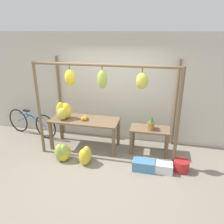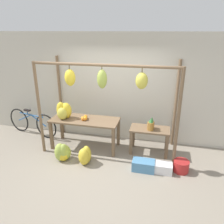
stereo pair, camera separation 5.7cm
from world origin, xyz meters
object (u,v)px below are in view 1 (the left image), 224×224
object	(u,v)px
banana_pile_ground_right	(85,156)
blue_bucket	(181,166)
orange_pile	(84,118)
fruit_crate_white	(144,165)
parked_bicycle	(31,123)
pineapple_cluster	(151,124)
fruit_crate_purple	(162,167)
banana_pile_ground_left	(63,153)
banana_pile_on_table	(63,111)

from	to	relation	value
banana_pile_ground_right	blue_bucket	size ratio (longest dim) A/B	1.42
blue_bucket	orange_pile	bearing A→B (deg)	168.15
fruit_crate_white	parked_bicycle	distance (m)	3.42
banana_pile_ground_right	fruit_crate_white	world-z (taller)	banana_pile_ground_right
orange_pile	parked_bicycle	world-z (taller)	orange_pile
pineapple_cluster	fruit_crate_purple	bearing A→B (deg)	-65.69
pineapple_cluster	banana_pile_ground_left	xyz separation A→B (m)	(-1.91, -0.75, -0.58)
orange_pile	fruit_crate_purple	size ratio (longest dim) A/B	0.57
parked_bicycle	fruit_crate_purple	bearing A→B (deg)	-15.05
blue_bucket	parked_bicycle	size ratio (longest dim) A/B	0.19
banana_pile_on_table	blue_bucket	world-z (taller)	banana_pile_on_table
pineapple_cluster	banana_pile_ground_right	bearing A→B (deg)	-151.75
banana_pile_ground_left	fruit_crate_white	distance (m)	1.84
pineapple_cluster	banana_pile_ground_right	size ratio (longest dim) A/B	0.68
banana_pile_ground_left	fruit_crate_white	xyz separation A→B (m)	(1.84, 0.04, -0.08)
banana_pile_ground_right	fruit_crate_purple	distance (m)	1.70
pineapple_cluster	parked_bicycle	bearing A→B (deg)	175.14
orange_pile	banana_pile_ground_right	xyz separation A→B (m)	(0.23, -0.66, -0.62)
parked_bicycle	fruit_crate_purple	distance (m)	3.79
fruit_crate_white	pineapple_cluster	bearing A→B (deg)	84.15
fruit_crate_purple	fruit_crate_white	bearing A→B (deg)	-177.60
banana_pile_ground_right	blue_bucket	world-z (taller)	banana_pile_ground_right
banana_pile_ground_right	banana_pile_ground_left	bearing A→B (deg)	-178.90
banana_pile_ground_left	blue_bucket	world-z (taller)	banana_pile_ground_left
banana_pile_ground_left	banana_pile_ground_right	size ratio (longest dim) A/B	0.94
banana_pile_on_table	banana_pile_ground_right	xyz separation A→B (m)	(0.77, -0.65, -0.76)
orange_pile	blue_bucket	world-z (taller)	orange_pile
pineapple_cluster	banana_pile_ground_left	distance (m)	2.13
blue_bucket	fruit_crate_purple	bearing A→B (deg)	-162.04
pineapple_cluster	banana_pile_ground_right	world-z (taller)	pineapple_cluster
banana_pile_on_table	fruit_crate_white	bearing A→B (deg)	-16.70
blue_bucket	banana_pile_ground_right	bearing A→B (deg)	-175.31
orange_pile	blue_bucket	distance (m)	2.46
banana_pile_ground_right	pineapple_cluster	bearing A→B (deg)	28.25
fruit_crate_white	orange_pile	bearing A→B (deg)	157.63
banana_pile_ground_right	blue_bucket	bearing A→B (deg)	4.69
fruit_crate_purple	banana_pile_ground_right	bearing A→B (deg)	-178.55
orange_pile	banana_pile_ground_left	world-z (taller)	orange_pile
fruit_crate_white	blue_bucket	size ratio (longest dim) A/B	1.45
banana_pile_ground_right	fruit_crate_white	size ratio (longest dim) A/B	0.98
fruit_crate_white	blue_bucket	bearing A→B (deg)	10.45
banana_pile_ground_left	banana_pile_ground_right	xyz separation A→B (m)	(0.53, 0.01, 0.00)
banana_pile_on_table	fruit_crate_purple	bearing A→B (deg)	-13.83
orange_pile	blue_bucket	xyz separation A→B (m)	(2.32, -0.49, -0.69)
banana_pile_ground_right	parked_bicycle	world-z (taller)	parked_bicycle
pineapple_cluster	blue_bucket	world-z (taller)	pineapple_cluster
fruit_crate_white	blue_bucket	distance (m)	0.80
orange_pile	fruit_crate_white	world-z (taller)	orange_pile
banana_pile_ground_left	parked_bicycle	size ratio (longest dim) A/B	0.26
pineapple_cluster	parked_bicycle	xyz separation A→B (m)	(-3.33, 0.28, -0.40)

